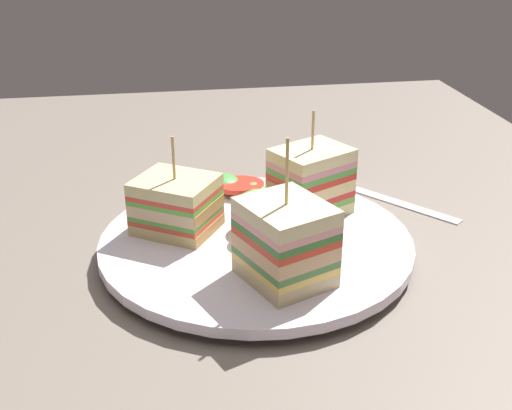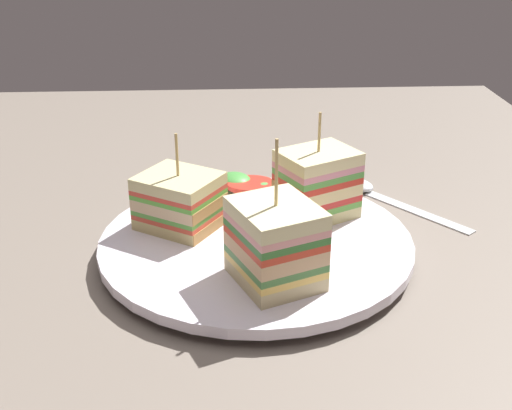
{
  "view_description": "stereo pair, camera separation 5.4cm",
  "coord_description": "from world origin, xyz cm",
  "px_view_note": "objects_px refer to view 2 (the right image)",
  "views": [
    {
      "loc": [
        48.21,
        -7.91,
        27.38
      ],
      "look_at": [
        0.0,
        0.0,
        4.6
      ],
      "focal_mm": 46.19,
      "sensor_mm": 36.0,
      "label": 1
    },
    {
      "loc": [
        48.79,
        -2.56,
        27.38
      ],
      "look_at": [
        0.0,
        0.0,
        4.6
      ],
      "focal_mm": 46.19,
      "sensor_mm": 36.0,
      "label": 2
    }
  ],
  "objects_px": {
    "plate": "(256,244)",
    "sandwich_wedge_2": "(275,244)",
    "sandwich_wedge_0": "(317,184)",
    "chip_pile": "(264,222)",
    "spoon": "(376,193)",
    "sandwich_wedge_1": "(180,201)"
  },
  "relations": [
    {
      "from": "plate",
      "to": "sandwich_wedge_2",
      "type": "height_order",
      "value": "sandwich_wedge_2"
    },
    {
      "from": "sandwich_wedge_0",
      "to": "chip_pile",
      "type": "relative_size",
      "value": 1.44
    },
    {
      "from": "plate",
      "to": "spoon",
      "type": "bearing_deg",
      "value": 131.66
    },
    {
      "from": "chip_pile",
      "to": "spoon",
      "type": "distance_m",
      "value": 0.17
    },
    {
      "from": "sandwich_wedge_1",
      "to": "chip_pile",
      "type": "xyz_separation_m",
      "value": [
        0.02,
        0.07,
        -0.01
      ]
    },
    {
      "from": "sandwich_wedge_1",
      "to": "plate",
      "type": "bearing_deg",
      "value": 10.63
    },
    {
      "from": "sandwich_wedge_0",
      "to": "spoon",
      "type": "bearing_deg",
      "value": -162.09
    },
    {
      "from": "plate",
      "to": "spoon",
      "type": "height_order",
      "value": "plate"
    },
    {
      "from": "sandwich_wedge_2",
      "to": "chip_pile",
      "type": "xyz_separation_m",
      "value": [
        -0.07,
        -0.0,
        -0.02
      ]
    },
    {
      "from": "sandwich_wedge_1",
      "to": "spoon",
      "type": "xyz_separation_m",
      "value": [
        -0.09,
        0.19,
        -0.04
      ]
    },
    {
      "from": "sandwich_wedge_0",
      "to": "spoon",
      "type": "xyz_separation_m",
      "value": [
        -0.07,
        0.07,
        -0.04
      ]
    },
    {
      "from": "sandwich_wedge_1",
      "to": "chip_pile",
      "type": "distance_m",
      "value": 0.08
    },
    {
      "from": "plate",
      "to": "sandwich_wedge_2",
      "type": "relative_size",
      "value": 2.36
    },
    {
      "from": "spoon",
      "to": "sandwich_wedge_1",
      "type": "bearing_deg",
      "value": 75.89
    },
    {
      "from": "sandwich_wedge_0",
      "to": "sandwich_wedge_2",
      "type": "relative_size",
      "value": 0.86
    },
    {
      "from": "plate",
      "to": "sandwich_wedge_0",
      "type": "distance_m",
      "value": 0.08
    },
    {
      "from": "plate",
      "to": "spoon",
      "type": "xyz_separation_m",
      "value": [
        -0.11,
        0.13,
        -0.01
      ]
    },
    {
      "from": "chip_pile",
      "to": "sandwich_wedge_0",
      "type": "bearing_deg",
      "value": 128.04
    },
    {
      "from": "sandwich_wedge_1",
      "to": "chip_pile",
      "type": "height_order",
      "value": "sandwich_wedge_1"
    },
    {
      "from": "sandwich_wedge_0",
      "to": "spoon",
      "type": "height_order",
      "value": "sandwich_wedge_0"
    },
    {
      "from": "sandwich_wedge_1",
      "to": "spoon",
      "type": "bearing_deg",
      "value": 57.09
    },
    {
      "from": "sandwich_wedge_2",
      "to": "chip_pile",
      "type": "relative_size",
      "value": 1.68
    }
  ]
}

